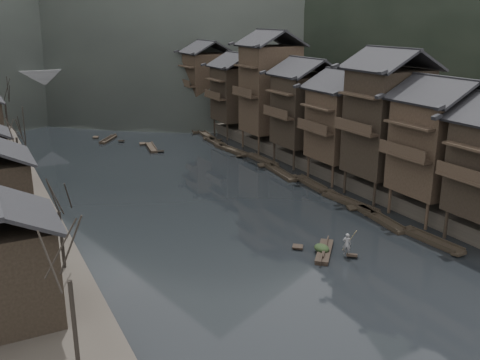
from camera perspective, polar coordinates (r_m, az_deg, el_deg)
water at (r=45.45m, az=3.32°, el=-6.95°), size 300.00×300.00×0.00m
right_bank at (r=95.92m, az=9.31°, el=6.29°), size 40.00×200.00×1.80m
stilt_houses at (r=68.20m, az=7.62°, el=8.89°), size 9.00×67.60×16.97m
bare_trees at (r=56.23m, az=-22.27°, el=3.65°), size 3.99×63.13×7.99m
moored_sampans at (r=68.36m, az=3.13°, el=1.54°), size 2.82×60.34×0.47m
midriver_boats at (r=87.18m, az=-11.19°, el=4.65°), size 12.36×25.69×0.45m
stone_bridge at (r=110.54m, az=-16.15°, el=9.47°), size 40.00×6.00×9.00m
hero_sampan at (r=44.34m, az=8.99°, el=-7.49°), size 4.00×4.34×0.44m
cargo_heap at (r=44.15m, az=8.72°, el=-6.79°), size 1.11×1.46×0.67m
boatman at (r=43.60m, az=11.34°, el=-6.42°), size 0.78×0.77×1.82m
bamboo_pole at (r=42.84m, az=11.73°, el=-3.42°), size 0.85×2.65×2.98m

